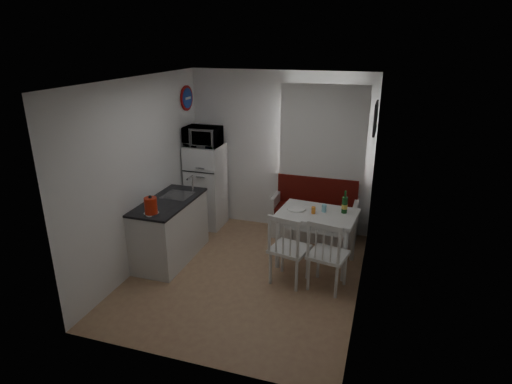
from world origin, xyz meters
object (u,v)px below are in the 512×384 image
at_px(wine_bottle, 345,202).
at_px(chair_right, 327,249).
at_px(kettle, 151,206).
at_px(bench, 314,218).
at_px(dining_table, 317,218).
at_px(fridge, 206,186).
at_px(kitchen_counter, 171,229).
at_px(chair_left, 288,243).
at_px(microwave, 203,136).

bearing_deg(wine_bottle, chair_right, -97.40).
distance_m(chair_right, kettle, 2.31).
relative_size(bench, chair_right, 2.53).
bearing_deg(chair_right, dining_table, 121.76).
bearing_deg(fridge, kitchen_counter, -90.90).
height_order(bench, chair_right, chair_right).
bearing_deg(kettle, chair_left, 10.52).
xyz_separation_m(kettle, wine_bottle, (2.34, 1.10, -0.08)).
distance_m(kettle, wine_bottle, 2.59).
bearing_deg(microwave, fridge, 90.00).
bearing_deg(chair_left, chair_right, 12.00).
relative_size(chair_left, fridge, 0.38).
xyz_separation_m(kitchen_counter, chair_left, (1.79, -0.21, 0.15)).
bearing_deg(dining_table, bench, 106.66).
xyz_separation_m(chair_right, kettle, (-2.24, -0.32, 0.43)).
relative_size(dining_table, microwave, 1.97).
height_order(chair_right, fridge, fridge).
relative_size(kitchen_counter, fridge, 0.93).
relative_size(chair_right, kettle, 2.04).
height_order(kitchen_counter, wine_bottle, kitchen_counter).
xyz_separation_m(dining_table, wine_bottle, (0.35, 0.10, 0.25)).
bearing_deg(kitchen_counter, chair_left, -6.74).
relative_size(chair_left, microwave, 0.96).
xyz_separation_m(microwave, kettle, (0.03, -1.73, -0.54)).
relative_size(dining_table, fridge, 0.79).
distance_m(chair_left, kettle, 1.82).
bearing_deg(dining_table, chair_right, -64.53).
bearing_deg(chair_right, chair_left, -168.57).
bearing_deg(wine_bottle, microwave, 165.03).
xyz_separation_m(kitchen_counter, kettle, (0.05, -0.54, 0.58)).
bearing_deg(kitchen_counter, chair_right, -5.26).
xyz_separation_m(bench, chair_left, (-0.07, -1.57, 0.29)).
distance_m(dining_table, chair_left, 0.72).
height_order(bench, chair_left, chair_left).
distance_m(dining_table, microwave, 2.32).
bearing_deg(microwave, kettle, -89.01).
bearing_deg(dining_table, kitchen_counter, -162.31).
bearing_deg(kitchen_counter, wine_bottle, 13.16).
height_order(bench, fridge, fridge).
xyz_separation_m(chair_right, fridge, (-2.27, 1.46, 0.10)).
distance_m(bench, kettle, 2.71).
bearing_deg(bench, wine_bottle, -56.12).
height_order(chair_left, chair_right, chair_left).
relative_size(dining_table, wine_bottle, 3.48).
bearing_deg(bench, kettle, -133.72).
relative_size(kitchen_counter, kettle, 5.04).
bearing_deg(chair_left, dining_table, 81.47).
bearing_deg(microwave, wine_bottle, -14.97).
bearing_deg(chair_right, kitchen_counter, -173.94).
bearing_deg(wine_bottle, bench, 123.88).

